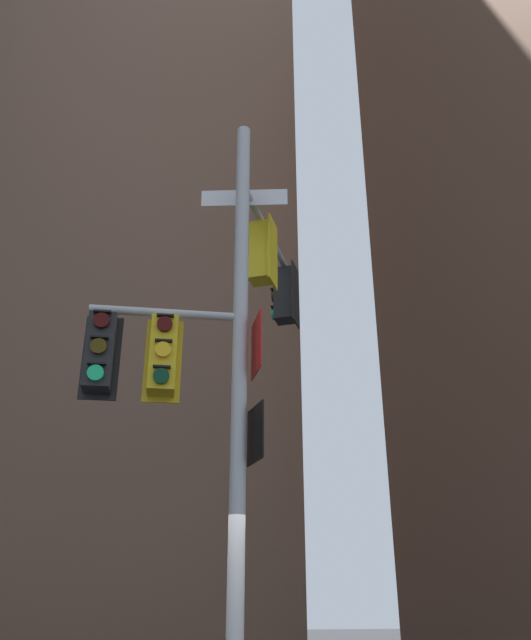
# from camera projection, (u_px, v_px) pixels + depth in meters

# --- Properties ---
(building_mid_block) EXTENTS (14.87, 14.87, 44.45)m
(building_mid_block) POSITION_uv_depth(u_px,v_px,m) (105.00, 164.00, 32.82)
(building_mid_block) COLOR brown
(building_mid_block) RESTS_ON ground
(signal_pole_assembly) EXTENTS (3.69, 2.69, 8.24)m
(signal_pole_assembly) POSITION_uv_depth(u_px,v_px,m) (224.00, 337.00, 9.06)
(signal_pole_assembly) COLOR #B2B2B5
(signal_pole_assembly) RESTS_ON ground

